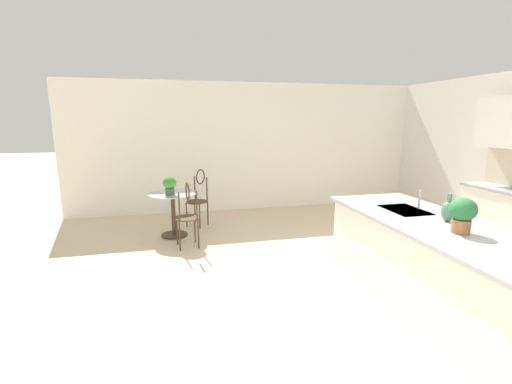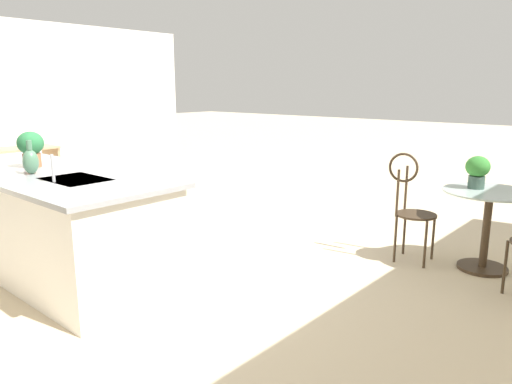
# 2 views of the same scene
# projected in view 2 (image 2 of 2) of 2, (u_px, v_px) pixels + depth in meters

# --- Properties ---
(ground_plane) EXTENTS (40.00, 40.00, 0.00)m
(ground_plane) POSITION_uv_depth(u_px,v_px,m) (148.00, 253.00, 4.87)
(ground_plane) COLOR beige
(kitchen_island) EXTENTS (2.80, 1.06, 0.92)m
(kitchen_island) POSITION_uv_depth(u_px,v_px,m) (49.00, 221.00, 4.34)
(kitchen_island) COLOR white
(kitchen_island) RESTS_ON ground
(bistro_table) EXTENTS (0.80, 0.80, 0.74)m
(bistro_table) POSITION_uv_depth(u_px,v_px,m) (487.00, 223.00, 4.35)
(bistro_table) COLOR #3D2D1E
(bistro_table) RESTS_ON ground
(chair_by_island) EXTENTS (0.50, 0.42, 1.04)m
(chair_by_island) POSITION_uv_depth(u_px,v_px,m) (411.00, 202.00, 4.57)
(chair_by_island) COLOR #3D2D1E
(chair_by_island) RESTS_ON ground
(sink_faucet) EXTENTS (0.02, 0.02, 0.22)m
(sink_faucet) POSITION_uv_depth(u_px,v_px,m) (53.00, 168.00, 3.73)
(sink_faucet) COLOR #B2B5BA
(sink_faucet) RESTS_ON kitchen_island
(writing_desk) EXTENTS (0.60, 1.20, 0.74)m
(writing_desk) POSITION_uv_depth(u_px,v_px,m) (15.00, 163.00, 7.30)
(writing_desk) COLOR tan
(writing_desk) RESTS_ON ground
(potted_plant_on_table) EXTENTS (0.21, 0.21, 0.30)m
(potted_plant_on_table) POSITION_uv_depth(u_px,v_px,m) (477.00, 170.00, 4.36)
(potted_plant_on_table) COLOR #385147
(potted_plant_on_table) RESTS_ON bistro_table
(potted_plant_counter_near) EXTENTS (0.23, 0.23, 0.33)m
(potted_plant_counter_near) POSITION_uv_depth(u_px,v_px,m) (31.00, 147.00, 4.42)
(potted_plant_counter_near) COLOR #9E603D
(potted_plant_counter_near) RESTS_ON kitchen_island
(vase_on_counter) EXTENTS (0.13, 0.13, 0.29)m
(vase_on_counter) POSITION_uv_depth(u_px,v_px,m) (31.00, 161.00, 4.09)
(vase_on_counter) COLOR #4C7A5B
(vase_on_counter) RESTS_ON kitchen_island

